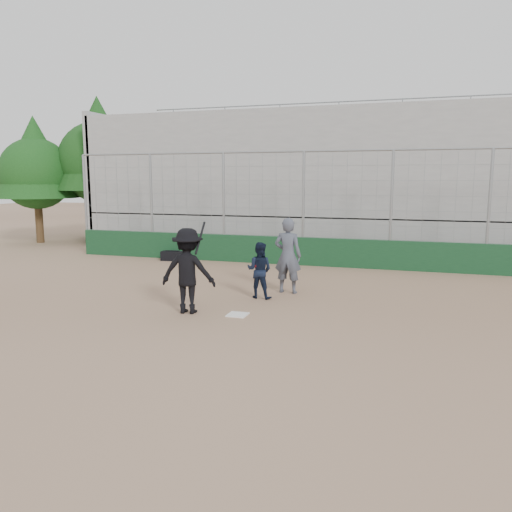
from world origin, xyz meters
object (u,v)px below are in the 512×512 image
(catcher_crouched, at_px, (259,279))
(equipment_bag, at_px, (172,256))
(umpire, at_px, (288,259))
(batter_at_plate, at_px, (188,271))

(catcher_crouched, relative_size, equipment_bag, 1.17)
(umpire, xyz_separation_m, equipment_bag, (-5.43, 3.93, -0.74))
(umpire, height_order, equipment_bag, umpire)
(batter_at_plate, height_order, umpire, batter_at_plate)
(batter_at_plate, relative_size, umpire, 1.14)
(batter_at_plate, distance_m, umpire, 3.15)
(catcher_crouched, bearing_deg, equipment_bag, 135.76)
(catcher_crouched, bearing_deg, batter_at_plate, -122.21)
(equipment_bag, bearing_deg, umpire, -35.89)
(umpire, bearing_deg, equipment_bag, -33.28)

